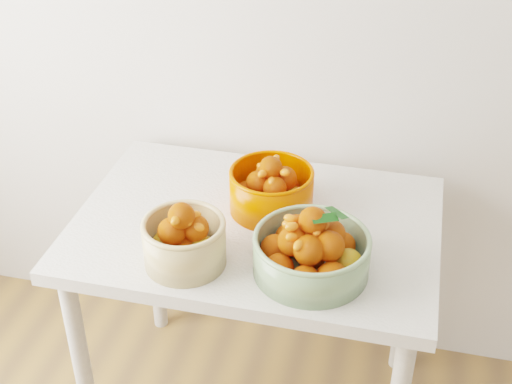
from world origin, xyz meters
TOP-DOWN VIEW (x-y plane):
  - table at (-0.44, 1.60)m, footprint 1.00×0.70m
  - bowl_cream at (-0.58, 1.38)m, footprint 0.25×0.25m
  - bowl_green at (-0.26, 1.42)m, footprint 0.38×0.38m
  - bowl_orange at (-0.42, 1.67)m, footprint 0.26×0.26m

SIDE VIEW (x-z plane):
  - table at x=-0.44m, z-range 0.28..1.03m
  - bowl_green at x=-0.26m, z-range 0.72..0.91m
  - bowl_orange at x=-0.42m, z-range 0.73..0.90m
  - bowl_cream at x=-0.58m, z-range 0.73..0.91m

